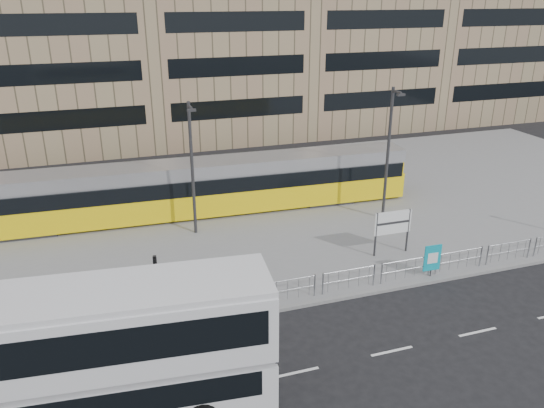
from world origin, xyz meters
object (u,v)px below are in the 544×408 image
object	(u,v)px
ad_panel	(432,258)
lamp_post_east	(389,149)
station_sign	(393,225)
double_decker_bus	(83,354)
lamp_post_west	(192,164)
tram	(187,189)
traffic_light_west	(157,281)
pedestrian	(48,308)

from	to	relation	value
ad_panel	lamp_post_east	distance (m)	8.00
station_sign	lamp_post_east	bearing A→B (deg)	65.81
double_decker_bus	ad_panel	bearing A→B (deg)	21.11
ad_panel	lamp_post_west	size ratio (longest dim) A/B	0.22
tram	traffic_light_west	size ratio (longest dim) A/B	9.17
lamp_post_east	double_decker_bus	bearing A→B (deg)	-146.13
double_decker_bus	lamp_post_east	xyz separation A→B (m)	(17.16, 11.52, 1.94)
station_sign	pedestrian	world-z (taller)	station_sign
tram	pedestrian	bearing A→B (deg)	-124.72
station_sign	ad_panel	bearing A→B (deg)	-76.93
tram	lamp_post_east	size ratio (longest dim) A/B	3.57
lamp_post_east	tram	bearing A→B (deg)	158.67
double_decker_bus	pedestrian	world-z (taller)	double_decker_bus
double_decker_bus	ad_panel	size ratio (longest dim) A/B	7.24
ad_panel	pedestrian	bearing A→B (deg)	176.91
tram	lamp_post_west	size ratio (longest dim) A/B	3.76
tram	station_sign	world-z (taller)	tram
tram	traffic_light_west	world-z (taller)	tram
tram	station_sign	xyz separation A→B (m)	(9.21, -8.73, -0.01)
pedestrian	traffic_light_west	distance (m)	4.71
station_sign	pedestrian	size ratio (longest dim) A/B	1.55
double_decker_bus	lamp_post_east	size ratio (longest dim) A/B	1.51
lamp_post_east	pedestrian	bearing A→B (deg)	-163.29
ad_panel	lamp_post_east	size ratio (longest dim) A/B	0.21
tram	traffic_light_west	xyz separation A→B (m)	(-3.17, -11.30, 0.30)
station_sign	lamp_post_west	size ratio (longest dim) A/B	0.32
lamp_post_east	ad_panel	bearing A→B (deg)	-101.20
ad_panel	traffic_light_west	distance (m)	13.02
traffic_light_west	lamp_post_east	bearing A→B (deg)	32.82
pedestrian	lamp_post_west	bearing A→B (deg)	-60.79
station_sign	double_decker_bus	bearing A→B (deg)	-153.94
tram	lamp_post_west	xyz separation A→B (m)	(-0.07, -2.93, 2.47)
lamp_post_west	traffic_light_west	bearing A→B (deg)	-110.30
double_decker_bus	station_sign	bearing A→B (deg)	30.86
traffic_light_west	lamp_post_east	distance (m)	16.15
ad_panel	double_decker_bus	bearing A→B (deg)	-162.59
lamp_post_west	ad_panel	bearing A→B (deg)	-40.91
lamp_post_west	station_sign	bearing A→B (deg)	-31.98
station_sign	lamp_post_west	bearing A→B (deg)	148.74
lamp_post_east	station_sign	bearing A→B (deg)	-114.91
traffic_light_west	lamp_post_east	xyz separation A→B (m)	(14.40, 6.92, 2.37)
ad_panel	lamp_post_west	xyz separation A→B (m)	(-9.89, 8.57, 3.17)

